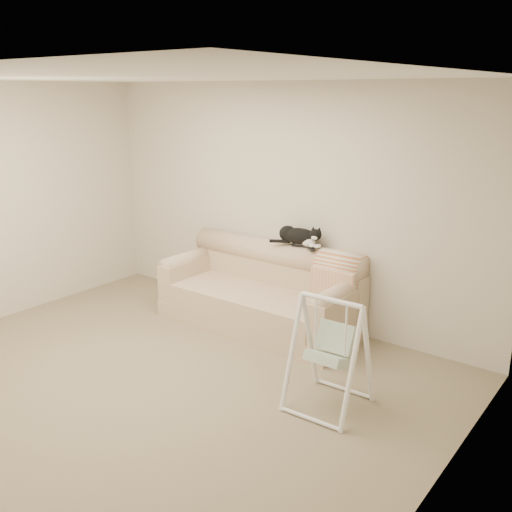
{
  "coord_description": "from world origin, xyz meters",
  "views": [
    {
      "loc": [
        3.49,
        -3.12,
        2.5
      ],
      "look_at": [
        0.17,
        1.27,
        0.9
      ],
      "focal_mm": 40.0,
      "sensor_mm": 36.0,
      "label": 1
    }
  ],
  "objects": [
    {
      "name": "sofa",
      "position": [
        -0.01,
        1.62,
        0.35
      ],
      "size": [
        2.2,
        0.93,
        0.9
      ],
      "color": "#C7B197",
      "rests_on": "ground"
    },
    {
      "name": "tuxedo_cat",
      "position": [
        0.3,
        1.86,
        1.01
      ],
      "size": [
        0.58,
        0.3,
        0.23
      ],
      "color": "black",
      "rests_on": "sofa"
    },
    {
      "name": "remote_a",
      "position": [
        0.32,
        1.85,
        0.91
      ],
      "size": [
        0.19,
        0.08,
        0.03
      ],
      "color": "black",
      "rests_on": "sofa"
    },
    {
      "name": "throw_blanket",
      "position": [
        0.82,
        1.84,
        0.72
      ],
      "size": [
        0.49,
        0.38,
        0.58
      ],
      "color": "#CA6C33",
      "rests_on": "sofa"
    },
    {
      "name": "room_shell",
      "position": [
        0.0,
        0.0,
        1.53
      ],
      "size": [
        5.04,
        4.04,
        2.6
      ],
      "color": "beige",
      "rests_on": "ground"
    },
    {
      "name": "ground_plane",
      "position": [
        0.0,
        0.0,
        0.0
      ],
      "size": [
        5.0,
        5.0,
        0.0
      ],
      "primitive_type": "plane",
      "color": "#796B56",
      "rests_on": "ground"
    },
    {
      "name": "baby_swing",
      "position": [
        1.44,
        0.57,
        0.47
      ],
      "size": [
        0.59,
        0.63,
        0.95
      ],
      "color": "white",
      "rests_on": "ground"
    },
    {
      "name": "remote_b",
      "position": [
        0.47,
        1.81,
        0.91
      ],
      "size": [
        0.16,
        0.14,
        0.02
      ],
      "color": "black",
      "rests_on": "sofa"
    }
  ]
}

